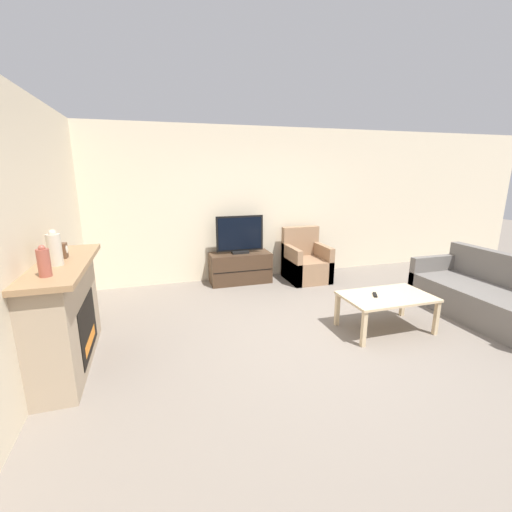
{
  "coord_description": "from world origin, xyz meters",
  "views": [
    {
      "loc": [
        -1.9,
        -3.23,
        1.95
      ],
      "look_at": [
        -0.62,
        0.96,
        0.85
      ],
      "focal_mm": 24.0,
      "sensor_mm": 36.0,
      "label": 1
    }
  ],
  "objects": [
    {
      "name": "couch",
      "position": [
        2.37,
        -0.03,
        0.28
      ],
      "size": [
        0.91,
        1.94,
        0.85
      ],
      "color": "#66605B",
      "rests_on": "ground"
    },
    {
      "name": "tv_stand",
      "position": [
        -0.46,
        2.45,
        0.27
      ],
      "size": [
        1.07,
        0.47,
        0.54
      ],
      "color": "#422D1E",
      "rests_on": "ground"
    },
    {
      "name": "coffee_table",
      "position": [
        0.81,
        0.09,
        0.4
      ],
      "size": [
        1.09,
        0.67,
        0.46
      ],
      "color": "#CCB289",
      "rests_on": "ground"
    },
    {
      "name": "wall_left",
      "position": [
        -3.01,
        0.0,
        1.35
      ],
      "size": [
        0.06,
        12.0,
        2.7
      ],
      "color": "beige",
      "rests_on": "ground"
    },
    {
      "name": "ground_plane",
      "position": [
        0.0,
        0.0,
        0.0
      ],
      "size": [
        24.0,
        24.0,
        0.0
      ],
      "primitive_type": "plane",
      "color": "slate"
    },
    {
      "name": "fireplace",
      "position": [
        -2.79,
        0.36,
        0.56
      ],
      "size": [
        0.5,
        1.61,
        1.1
      ],
      "color": "tan",
      "rests_on": "ground"
    },
    {
      "name": "mantel_vase_left",
      "position": [
        -2.78,
        -0.13,
        1.22
      ],
      "size": [
        0.1,
        0.1,
        0.27
      ],
      "color": "#994C3D",
      "rests_on": "fireplace"
    },
    {
      "name": "armchair",
      "position": [
        0.73,
        2.26,
        0.3
      ],
      "size": [
        0.7,
        0.76,
        0.94
      ],
      "color": "#937051",
      "rests_on": "ground"
    },
    {
      "name": "wall_back",
      "position": [
        0.0,
        2.75,
        1.35
      ],
      "size": [
        12.0,
        0.06,
        2.7
      ],
      "color": "beige",
      "rests_on": "ground"
    },
    {
      "name": "remote",
      "position": [
        0.66,
        0.12,
        0.47
      ],
      "size": [
        0.11,
        0.15,
        0.02
      ],
      "rotation": [
        0.0,
        0.0,
        -0.5
      ],
      "color": "black",
      "rests_on": "coffee_table"
    },
    {
      "name": "tv",
      "position": [
        -0.46,
        2.45,
        0.85
      ],
      "size": [
        0.84,
        0.18,
        0.66
      ],
      "color": "black",
      "rests_on": "tv_stand"
    },
    {
      "name": "mantel_vase_centre_left",
      "position": [
        -2.78,
        0.24,
        1.25
      ],
      "size": [
        0.12,
        0.12,
        0.34
      ],
      "color": "beige",
      "rests_on": "fireplace"
    },
    {
      "name": "mantel_clock",
      "position": [
        -2.78,
        0.52,
        1.17
      ],
      "size": [
        0.08,
        0.11,
        0.15
      ],
      "color": "brown",
      "rests_on": "fireplace"
    }
  ]
}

